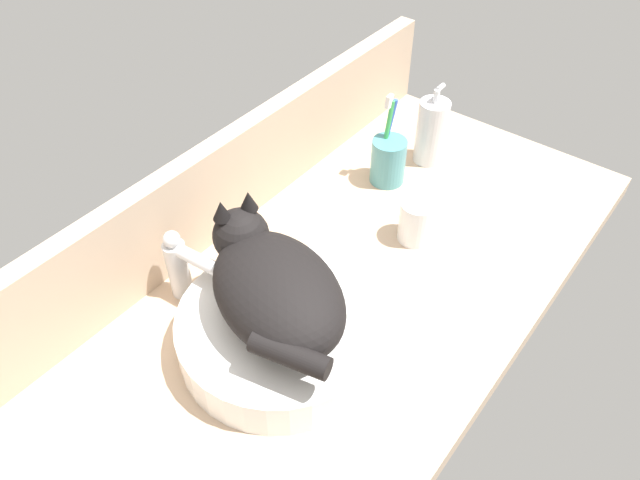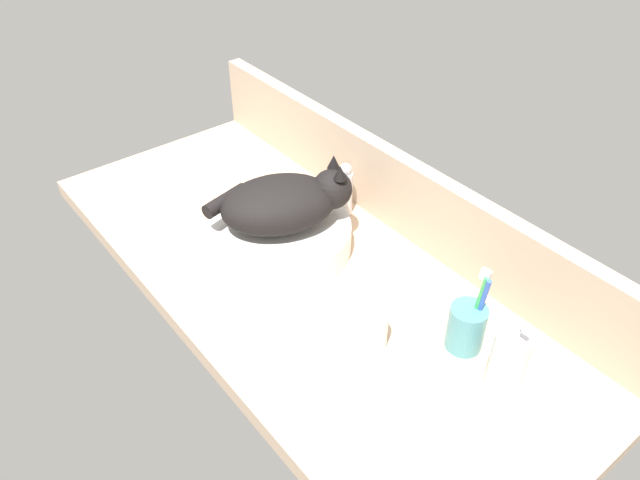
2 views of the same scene
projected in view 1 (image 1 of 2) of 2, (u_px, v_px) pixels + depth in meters
ground_plane at (320, 320)px, 103.17cm from camera, size 134.26×57.61×4.00cm
backsplash_panel at (196, 203)px, 107.37cm from camera, size 134.26×3.60×18.59cm
sink_basin at (281, 331)px, 94.73cm from camera, size 31.33×31.33×6.65cm
cat at (273, 286)px, 89.30cm from camera, size 25.02×30.19×14.00cm
faucet at (182, 264)px, 99.48cm from camera, size 3.77×11.86×13.60cm
soap_dispenser at (431, 132)px, 127.37cm from camera, size 6.27×6.27×17.02cm
toothbrush_cup at (388, 159)px, 123.62cm from camera, size 6.96×6.96×18.70cm
water_glass at (416, 223)px, 112.18cm from camera, size 6.45×6.45×8.18cm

